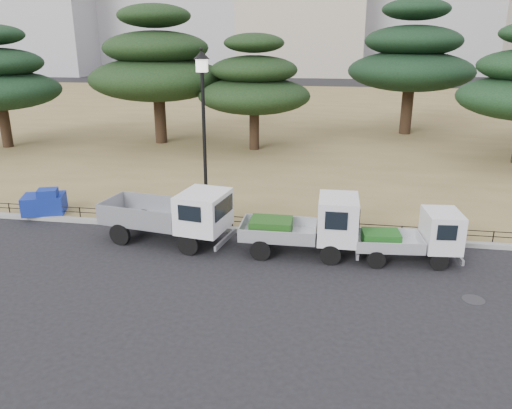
% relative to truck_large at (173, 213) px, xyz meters
% --- Properties ---
extents(ground, '(220.00, 220.00, 0.00)m').
position_rel_truck_large_xyz_m(ground, '(2.77, -1.32, -1.06)').
color(ground, black).
extents(lawn, '(120.00, 56.00, 0.15)m').
position_rel_truck_large_xyz_m(lawn, '(2.77, 29.28, -0.98)').
color(lawn, olive).
rests_on(lawn, ground).
extents(curb, '(120.00, 0.25, 0.16)m').
position_rel_truck_large_xyz_m(curb, '(2.77, 1.28, -0.98)').
color(curb, gray).
rests_on(curb, ground).
extents(truck_large, '(4.59, 2.40, 1.90)m').
position_rel_truck_large_xyz_m(truck_large, '(0.00, 0.00, 0.00)').
color(truck_large, black).
rests_on(truck_large, ground).
extents(truck_kei_front, '(3.75, 1.68, 1.97)m').
position_rel_truck_large_xyz_m(truck_kei_front, '(4.63, -0.20, -0.08)').
color(truck_kei_front, black).
rests_on(truck_kei_front, ground).
extents(truck_kei_rear, '(3.29, 1.65, 1.67)m').
position_rel_truck_large_xyz_m(truck_kei_rear, '(7.95, -0.23, -0.23)').
color(truck_kei_rear, black).
rests_on(truck_kei_rear, ground).
extents(street_lamp, '(0.55, 0.55, 6.16)m').
position_rel_truck_large_xyz_m(street_lamp, '(0.76, 1.58, 3.25)').
color(street_lamp, black).
rests_on(street_lamp, lawn).
extents(pipe_fence, '(38.00, 0.04, 0.40)m').
position_rel_truck_large_xyz_m(pipe_fence, '(2.77, 1.43, -0.62)').
color(pipe_fence, black).
rests_on(pipe_fence, lawn).
extents(tarp_pile, '(1.83, 1.59, 1.03)m').
position_rel_truck_large_xyz_m(tarp_pile, '(-5.84, 1.68, -0.50)').
color(tarp_pile, navy).
rests_on(tarp_pile, lawn).
extents(manhole, '(0.60, 0.60, 0.01)m').
position_rel_truck_large_xyz_m(manhole, '(9.27, -2.52, -1.05)').
color(manhole, '#2D2D30').
rests_on(manhole, ground).
extents(pine_west_near, '(8.55, 8.55, 8.55)m').
position_rel_truck_large_xyz_m(pine_west_near, '(-6.07, 15.71, 4.02)').
color(pine_west_near, black).
rests_on(pine_west_near, lawn).
extents(pine_center_left, '(6.73, 6.73, 6.84)m').
position_rel_truck_large_xyz_m(pine_center_left, '(0.31, 14.64, 3.04)').
color(pine_center_left, black).
rests_on(pine_center_left, lawn).
extents(pine_center_right, '(8.56, 8.56, 9.08)m').
position_rel_truck_large_xyz_m(pine_center_right, '(10.09, 21.67, 4.35)').
color(pine_center_right, black).
rests_on(pine_center_right, lawn).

